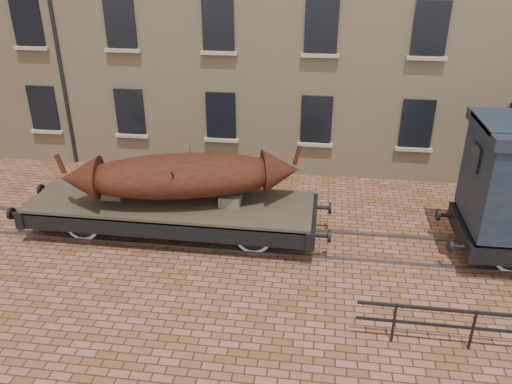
# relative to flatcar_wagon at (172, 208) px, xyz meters

# --- Properties ---
(ground) EXTENTS (90.00, 90.00, 0.00)m
(ground) POSITION_rel_flatcar_wagon_xyz_m (2.98, 0.00, -0.87)
(ground) COLOR brown
(rail_track) EXTENTS (30.00, 1.52, 0.06)m
(rail_track) POSITION_rel_flatcar_wagon_xyz_m (2.98, 0.00, -0.84)
(rail_track) COLOR #59595E
(rail_track) RESTS_ON ground
(flatcar_wagon) EXTENTS (9.24, 2.51, 1.40)m
(flatcar_wagon) POSITION_rel_flatcar_wagon_xyz_m (0.00, 0.00, 0.00)
(flatcar_wagon) COLOR #473F2C
(flatcar_wagon) RESTS_ON ground
(iron_boat) EXTENTS (6.71, 3.19, 1.61)m
(iron_boat) POSITION_rel_flatcar_wagon_xyz_m (0.38, 0.00, 1.05)
(iron_boat) COLOR #4F1B0E
(iron_boat) RESTS_ON flatcar_wagon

